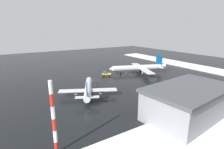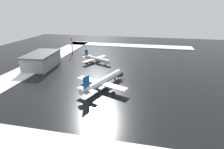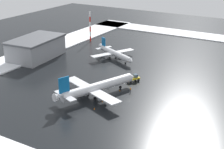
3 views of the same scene
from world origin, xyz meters
name	(u,v)px [view 1 (image 1 of 3)]	position (x,y,z in m)	size (l,w,h in m)	color
ground_plane	(95,81)	(0.00, 0.00, 0.00)	(240.00, 240.00, 0.00)	black
snow_bank_far	(191,132)	(0.00, -50.00, 0.23)	(152.00, 16.00, 0.46)	white
snow_bank_right	(184,65)	(67.00, 0.00, 0.23)	(14.00, 116.00, 0.46)	white
airplane_foreground_jet	(139,68)	(26.37, -0.58, 3.11)	(30.44, 25.75, 9.42)	silver
airplane_parked_portside	(88,88)	(-9.98, -14.82, 2.46)	(19.81, 23.26, 7.44)	silver
pushback_tug	(106,74)	(8.59, 3.92, 1.28)	(5.09, 4.15, 2.50)	gold
ground_crew_beside_wing	(117,71)	(17.74, 7.46, 0.97)	(0.36, 0.36, 1.71)	black
ground_crew_by_nose_gear	(126,74)	(17.97, -0.78, 0.97)	(0.36, 0.36, 1.71)	black
antenna_mast	(54,119)	(-28.46, -39.90, 7.46)	(0.70, 0.70, 14.93)	red
cargo_hangar	(188,102)	(5.91, -44.63, 4.44)	(26.20, 17.10, 8.80)	gray
traffic_cone_near_nose	(144,69)	(34.56, 4.10, 0.28)	(0.36, 0.36, 0.55)	orange
traffic_cone_mid_line	(137,71)	(29.12, 3.44, 0.28)	(0.36, 0.36, 0.55)	orange
traffic_cone_wingtip_side	(122,73)	(18.91, 3.91, 0.28)	(0.36, 0.36, 0.55)	orange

